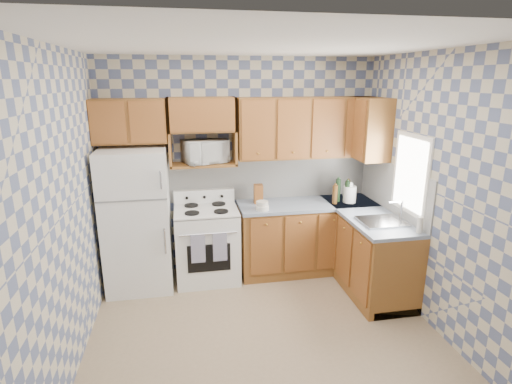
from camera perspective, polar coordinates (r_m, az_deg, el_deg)
floor at (r=4.19m, az=1.28°, el=-19.59°), size 3.40×3.40×0.00m
back_wall at (r=5.11m, az=-2.30°, el=3.61°), size 3.40×0.02×2.70m
right_wall at (r=4.26m, az=24.39°, el=-0.30°), size 0.02×3.20×2.70m
backsplash_back at (r=5.20m, az=2.10°, el=2.14°), size 2.60×0.02×0.56m
backsplash_right at (r=4.94m, az=18.92°, el=0.55°), size 0.02×1.60×0.56m
refrigerator at (r=4.89m, az=-16.59°, el=-3.83°), size 0.75×0.70×1.68m
stove_body at (r=5.03m, az=-6.99°, el=-7.48°), size 0.76×0.65×0.90m
cooktop at (r=4.87m, az=-7.17°, el=-2.56°), size 0.76×0.65×0.02m
backguard at (r=5.10m, az=-7.40°, el=-0.58°), size 0.76×0.08×0.17m
dish_towel_left at (r=4.67m, az=-8.27°, el=-8.00°), size 0.16×0.02×0.34m
dish_towel_right at (r=4.68m, az=-5.17°, el=-7.82°), size 0.16×0.02×0.34m
base_cabinets_back at (r=5.28m, az=7.24°, el=-6.45°), size 1.75×0.60×0.88m
base_cabinets_right at (r=5.06m, az=15.25°, el=-7.94°), size 0.60×1.60×0.88m
countertop_back at (r=5.12m, az=7.43°, el=-1.70°), size 1.77×0.63×0.04m
countertop_right at (r=4.89m, az=15.59°, el=-3.00°), size 0.63×1.60×0.04m
upper_cabinets_back at (r=5.05m, az=7.33°, el=9.11°), size 1.75×0.33×0.74m
upper_cabinets_fridge at (r=4.83m, az=-17.62°, el=9.64°), size 0.82×0.33×0.50m
upper_cabinets_right at (r=5.15m, az=15.61°, el=8.78°), size 0.33×0.70×0.74m
microwave_shelf at (r=4.89m, az=-7.50°, el=3.94°), size 0.80×0.33×0.03m
microwave at (r=4.88m, az=-7.28°, el=5.78°), size 0.59×0.49×0.28m
sink at (r=4.59m, az=17.55°, el=-4.07°), size 0.48×0.40×0.03m
window at (r=4.59m, az=21.24°, el=2.42°), size 0.02×0.66×0.86m
bottle_0 at (r=5.18m, az=11.62°, el=0.25°), size 0.07×0.07×0.30m
bottle_1 at (r=5.17m, az=12.89°, el=0.02°), size 0.07×0.07×0.28m
bottle_2 at (r=5.28m, az=12.95°, el=0.23°), size 0.07×0.07×0.26m
bottle_3 at (r=5.09m, az=11.20°, el=-0.35°), size 0.07×0.07×0.24m
knife_block at (r=5.02m, az=0.33°, el=-0.25°), size 0.11×0.11×0.24m
electric_kettle at (r=5.20m, az=13.22°, el=-0.30°), size 0.16×0.16×0.21m
food_containers at (r=4.77m, az=0.90°, el=-1.95°), size 0.16×0.16×0.11m
soap_bottle at (r=4.39m, az=22.37°, el=-4.38°), size 0.06×0.06×0.17m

